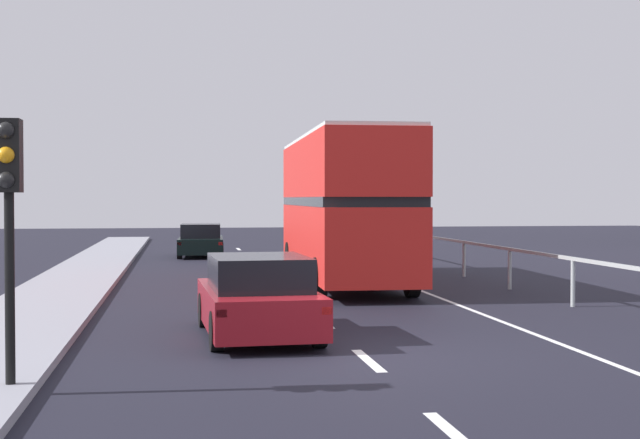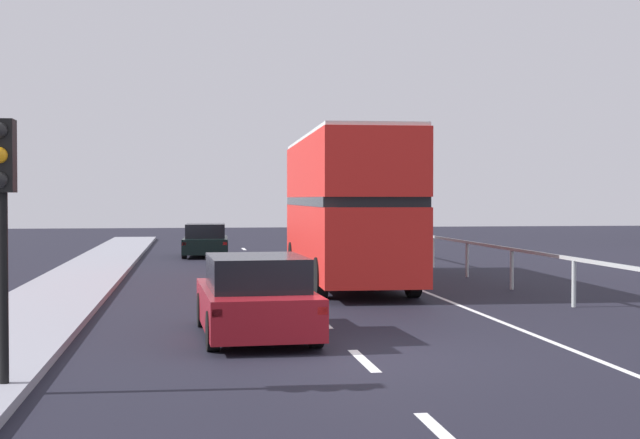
{
  "view_description": "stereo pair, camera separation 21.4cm",
  "coord_description": "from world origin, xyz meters",
  "px_view_note": "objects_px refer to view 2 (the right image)",
  "views": [
    {
      "loc": [
        -2.78,
        -13.36,
        2.43
      ],
      "look_at": [
        0.27,
        5.77,
        1.96
      ],
      "focal_mm": 49.57,
      "sensor_mm": 36.0,
      "label": 1
    },
    {
      "loc": [
        -2.57,
        -13.39,
        2.43
      ],
      "look_at": [
        0.27,
        5.77,
        1.96
      ],
      "focal_mm": 49.57,
      "sensor_mm": 36.0,
      "label": 2
    }
  ],
  "objects_px": {
    "double_decker_bus_red": "(345,205)",
    "sedan_car_ahead": "(206,241)",
    "hatchback_car_near": "(255,298)",
    "traffic_signal_pole": "(2,185)"
  },
  "relations": [
    {
      "from": "traffic_signal_pole",
      "to": "sedan_car_ahead",
      "type": "height_order",
      "value": "traffic_signal_pole"
    },
    {
      "from": "double_decker_bus_red",
      "to": "sedan_car_ahead",
      "type": "height_order",
      "value": "double_decker_bus_red"
    },
    {
      "from": "sedan_car_ahead",
      "to": "hatchback_car_near",
      "type": "bearing_deg",
      "value": -86.4
    },
    {
      "from": "double_decker_bus_red",
      "to": "hatchback_car_near",
      "type": "relative_size",
      "value": 2.52
    },
    {
      "from": "double_decker_bus_red",
      "to": "sedan_car_ahead",
      "type": "bearing_deg",
      "value": 108.41
    },
    {
      "from": "hatchback_car_near",
      "to": "traffic_signal_pole",
      "type": "relative_size",
      "value": 1.28
    },
    {
      "from": "traffic_signal_pole",
      "to": "sedan_car_ahead",
      "type": "distance_m",
      "value": 25.98
    },
    {
      "from": "hatchback_car_near",
      "to": "traffic_signal_pole",
      "type": "height_order",
      "value": "traffic_signal_pole"
    },
    {
      "from": "hatchback_car_near",
      "to": "traffic_signal_pole",
      "type": "bearing_deg",
      "value": -132.21
    },
    {
      "from": "double_decker_bus_red",
      "to": "hatchback_car_near",
      "type": "xyz_separation_m",
      "value": [
        -3.25,
        -9.29,
        -1.55
      ]
    }
  ]
}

